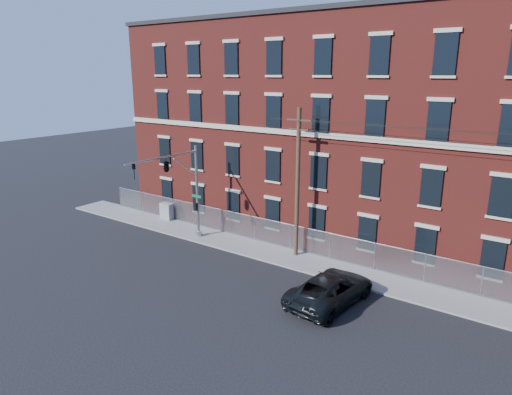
{
  "coord_description": "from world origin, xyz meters",
  "views": [
    {
      "loc": [
        16.61,
        -19.81,
        12.23
      ],
      "look_at": [
        -0.24,
        4.0,
        4.21
      ],
      "focal_mm": 31.84,
      "sensor_mm": 36.0,
      "label": 1
    }
  ],
  "objects_px": {
    "utility_cabinet": "(167,211)",
    "pickup_truck": "(331,289)",
    "traffic_signal_mast": "(174,174)",
    "utility_pole_near": "(298,181)"
  },
  "relations": [
    {
      "from": "traffic_signal_mast",
      "to": "utility_cabinet",
      "type": "relative_size",
      "value": 4.98
    },
    {
      "from": "traffic_signal_mast",
      "to": "pickup_truck",
      "type": "bearing_deg",
      "value": -5.3
    },
    {
      "from": "utility_cabinet",
      "to": "utility_pole_near",
      "type": "bearing_deg",
      "value": -2.61
    },
    {
      "from": "traffic_signal_mast",
      "to": "pickup_truck",
      "type": "xyz_separation_m",
      "value": [
        12.9,
        -1.2,
        -4.56
      ]
    },
    {
      "from": "utility_pole_near",
      "to": "utility_cabinet",
      "type": "xyz_separation_m",
      "value": [
        -13.03,
        0.4,
        -4.52
      ]
    },
    {
      "from": "utility_cabinet",
      "to": "pickup_truck",
      "type": "bearing_deg",
      "value": -16.48
    },
    {
      "from": "traffic_signal_mast",
      "to": "utility_cabinet",
      "type": "distance_m",
      "value": 7.79
    },
    {
      "from": "traffic_signal_mast",
      "to": "utility_pole_near",
      "type": "height_order",
      "value": "utility_pole_near"
    },
    {
      "from": "utility_pole_near",
      "to": "pickup_truck",
      "type": "distance_m",
      "value": 8.1
    },
    {
      "from": "pickup_truck",
      "to": "utility_cabinet",
      "type": "relative_size",
      "value": 4.23
    }
  ]
}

